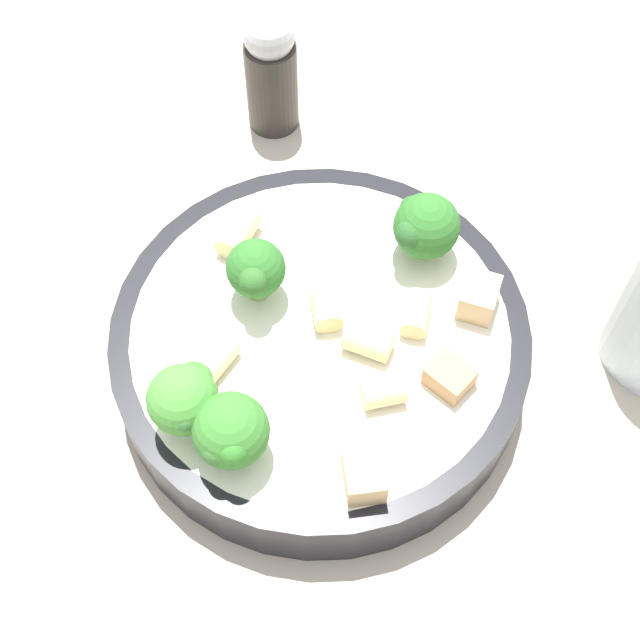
{
  "coord_description": "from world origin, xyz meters",
  "views": [
    {
      "loc": [
        -0.11,
        0.23,
        0.47
      ],
      "look_at": [
        0.0,
        0.0,
        0.05
      ],
      "focal_mm": 50.0,
      "sensor_mm": 36.0,
      "label": 1
    }
  ],
  "objects": [
    {
      "name": "ground_plane",
      "position": [
        0.0,
        0.0,
        0.0
      ],
      "size": [
        2.0,
        2.0,
        0.0
      ],
      "primitive_type": "plane",
      "color": "#BCB29E"
    },
    {
      "name": "pasta_bowl",
      "position": [
        0.0,
        0.0,
        0.02
      ],
      "size": [
        0.24,
        0.24,
        0.04
      ],
      "color": "black",
      "rests_on": "ground_plane"
    },
    {
      "name": "broccoli_floret_0",
      "position": [
        0.01,
        0.09,
        0.07
      ],
      "size": [
        0.04,
        0.04,
        0.04
      ],
      "color": "#84AD60",
      "rests_on": "pasta_bowl"
    },
    {
      "name": "broccoli_floret_1",
      "position": [
        0.04,
        0.08,
        0.07
      ],
      "size": [
        0.04,
        0.04,
        0.05
      ],
      "color": "#9EC175",
      "rests_on": "pasta_bowl"
    },
    {
      "name": "broccoli_floret_2",
      "position": [
        0.04,
        -0.0,
        0.07
      ],
      "size": [
        0.03,
        0.04,
        0.04
      ],
      "color": "#84AD60",
      "rests_on": "pasta_bowl"
    },
    {
      "name": "broccoli_floret_3",
      "position": [
        -0.03,
        -0.07,
        0.07
      ],
      "size": [
        0.04,
        0.04,
        0.04
      ],
      "color": "#84AD60",
      "rests_on": "pasta_bowl"
    },
    {
      "name": "rigatoni_0",
      "position": [
        0.07,
        -0.03,
        0.05
      ],
      "size": [
        0.02,
        0.03,
        0.02
      ],
      "primitive_type": "cylinder",
      "rotation": [
        1.57,
        0.0,
        0.04
      ],
      "color": "beige",
      "rests_on": "pasta_bowl"
    },
    {
      "name": "rigatoni_1",
      "position": [
        -0.05,
        -0.03,
        0.05
      ],
      "size": [
        0.02,
        0.03,
        0.02
      ],
      "primitive_type": "cylinder",
      "rotation": [
        1.57,
        0.0,
        0.24
      ],
      "color": "beige",
      "rests_on": "pasta_bowl"
    },
    {
      "name": "rigatoni_2",
      "position": [
        0.0,
        -0.01,
        0.05
      ],
      "size": [
        0.03,
        0.03,
        0.02
      ],
      "primitive_type": "cylinder",
      "rotation": [
        1.57,
        0.0,
        0.6
      ],
      "color": "beige",
      "rests_on": "pasta_bowl"
    },
    {
      "name": "rigatoni_3",
      "position": [
        0.04,
        0.05,
        0.05
      ],
      "size": [
        0.02,
        0.03,
        0.01
      ],
      "primitive_type": "cylinder",
      "rotation": [
        1.57,
        0.0,
        3.02
      ],
      "color": "beige",
      "rests_on": "pasta_bowl"
    },
    {
      "name": "rigatoni_4",
      "position": [
        -0.05,
        0.02,
        0.05
      ],
      "size": [
        0.03,
        0.03,
        0.02
      ],
      "primitive_type": "cylinder",
      "rotation": [
        1.57,
        0.0,
        2.24
      ],
      "color": "beige",
      "rests_on": "pasta_bowl"
    },
    {
      "name": "rigatoni_5",
      "position": [
        -0.03,
        0.0,
        0.05
      ],
      "size": [
        0.03,
        0.02,
        0.02
      ],
      "primitive_type": "cylinder",
      "rotation": [
        1.57,
        0.0,
        1.64
      ],
      "color": "beige",
      "rests_on": "pasta_bowl"
    },
    {
      "name": "chicken_chunk_0",
      "position": [
        -0.08,
        0.0,
        0.05
      ],
      "size": [
        0.03,
        0.03,
        0.01
      ],
      "primitive_type": "cube",
      "rotation": [
        0.0,
        0.0,
        2.85
      ],
      "color": "tan",
      "rests_on": "pasta_bowl"
    },
    {
      "name": "chicken_chunk_1",
      "position": [
        -0.06,
        0.07,
        0.05
      ],
      "size": [
        0.03,
        0.03,
        0.02
      ],
      "primitive_type": "cube",
      "rotation": [
        0.0,
        0.0,
        2.15
      ],
      "color": "tan",
      "rests_on": "pasta_bowl"
    },
    {
      "name": "chicken_chunk_2",
      "position": [
        -0.07,
        -0.05,
        0.05
      ],
      "size": [
        0.02,
        0.03,
        0.02
      ],
      "primitive_type": "cube",
      "rotation": [
        0.0,
        0.0,
        1.69
      ],
      "color": "tan",
      "rests_on": "pasta_bowl"
    },
    {
      "name": "pepper_shaker",
      "position": [
        0.12,
        -0.16,
        0.05
      ],
      "size": [
        0.04,
        0.04,
        0.09
      ],
      "color": "#332D28",
      "rests_on": "ground_plane"
    }
  ]
}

